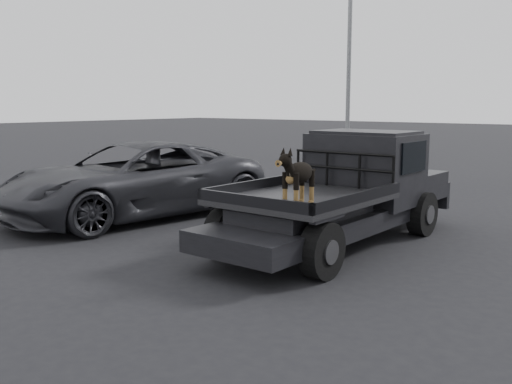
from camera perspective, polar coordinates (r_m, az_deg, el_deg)
The scene contains 6 objects.
ground at distance 7.54m, azimuth -0.81°, elevation -8.60°, with size 120.00×120.00×0.00m, color black.
flatbed_ute at distance 9.26m, azimuth 7.95°, elevation -2.44°, with size 2.00×5.40×0.92m, color black, non-canonical shape.
ute_cab at distance 9.95m, azimuth 10.89°, elevation 3.50°, with size 1.72×1.30×0.88m, color black, non-canonical shape.
headache_rack at distance 9.32m, azimuth 8.68°, elevation 2.19°, with size 1.80×0.08×0.55m, color black, non-canonical shape.
dog at distance 7.59m, azimuth 4.27°, elevation 1.48°, with size 0.32×0.60×0.74m, color black, non-canonical shape.
parked_suv at distance 11.63m, azimuth -12.13°, elevation 1.19°, with size 2.48×5.38×1.50m, color #2E2E34.
Camera 1 is at (4.60, -5.52, 2.26)m, focal length 40.00 mm.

